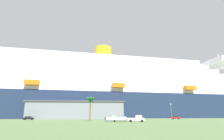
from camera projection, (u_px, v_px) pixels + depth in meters
ground_plane at (123, 119)px, 97.63m from camera, size 600.00×600.00×0.00m
cruise_ship at (145, 94)px, 134.22m from camera, size 265.94×53.54×61.19m
terminal_building at (77, 110)px, 96.29m from camera, size 51.10×23.67×9.19m
pickup_truck at (136, 119)px, 58.65m from camera, size 5.85×2.97×2.20m
small_boat_on_trailer at (118, 119)px, 58.80m from camera, size 8.96×3.22×2.15m
palm_tree at (90, 101)px, 65.71m from camera, size 3.51×3.56×8.89m
street_lamp at (171, 109)px, 77.17m from camera, size 0.56×0.56×7.15m
parked_car_black_coupe at (28, 118)px, 80.44m from camera, size 4.80×2.35×1.58m
parked_car_red_hatchback at (176, 118)px, 92.27m from camera, size 4.55×2.61×1.58m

